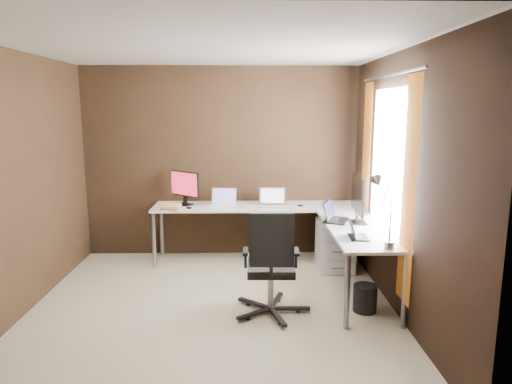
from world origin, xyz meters
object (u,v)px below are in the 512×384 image
(drawer_pedestal, at_px, (335,245))
(office_chair, at_px, (271,284))
(laptop_white, at_px, (223,202))
(laptop_silver, at_px, (272,202))
(laptop_black_big, at_px, (334,216))
(book_stack, at_px, (171,206))
(monitor_left, at_px, (185,186))
(monitor_right, at_px, (358,197))
(wastebasket, at_px, (365,298))
(laptop_black_small, at_px, (356,234))
(desk_lamp, at_px, (382,202))

(drawer_pedestal, xyz_separation_m, office_chair, (-0.86, -1.25, 0.00))
(laptop_white, height_order, laptop_silver, laptop_silver)
(laptop_black_big, height_order, book_stack, laptop_black_big)
(monitor_left, xyz_separation_m, laptop_black_big, (1.76, -0.89, -0.19))
(laptop_black_big, relative_size, book_stack, 1.53)
(laptop_white, bearing_deg, book_stack, -155.79)
(monitor_right, xyz_separation_m, wastebasket, (-0.05, -0.63, -0.89))
(drawer_pedestal, xyz_separation_m, wastebasket, (0.07, -1.20, -0.17))
(laptop_silver, xyz_separation_m, laptop_black_small, (0.73, -1.48, -0.01))
(laptop_white, distance_m, office_chair, 1.76)
(drawer_pedestal, height_order, laptop_black_big, laptop_black_big)
(monitor_right, xyz_separation_m, laptop_silver, (-0.87, 0.90, -0.24))
(laptop_silver, xyz_separation_m, laptop_black_big, (0.64, -0.80, 0.00))
(drawer_pedestal, bearing_deg, laptop_black_small, -91.51)
(laptop_silver, bearing_deg, office_chair, -90.86)
(laptop_white, relative_size, laptop_black_small, 1.29)
(laptop_white, relative_size, wastebasket, 1.28)
(monitor_right, distance_m, laptop_white, 1.78)
(drawer_pedestal, xyz_separation_m, desk_lamp, (0.12, -1.43, 0.84))
(laptop_white, height_order, office_chair, office_chair)
(monitor_right, xyz_separation_m, book_stack, (-2.13, 0.72, -0.26))
(wastebasket, bearing_deg, laptop_black_small, 156.00)
(laptop_silver, bearing_deg, laptop_black_small, -61.12)
(laptop_white, height_order, wastebasket, laptop_white)
(drawer_pedestal, distance_m, laptop_white, 1.51)
(laptop_white, relative_size, desk_lamp, 0.52)
(monitor_right, xyz_separation_m, laptop_black_big, (-0.24, 0.10, -0.24))
(monitor_right, xyz_separation_m, desk_lamp, (0.00, -0.86, 0.12))
(drawer_pedestal, xyz_separation_m, laptop_silver, (-0.76, 0.32, 0.48))
(book_stack, bearing_deg, laptop_white, 18.07)
(drawer_pedestal, bearing_deg, desk_lamp, -85.37)
(laptop_silver, distance_m, book_stack, 1.27)
(wastebasket, bearing_deg, drawer_pedestal, 93.33)
(monitor_right, xyz_separation_m, laptop_white, (-1.50, 0.93, -0.24))
(laptop_black_big, height_order, laptop_black_small, laptop_black_big)
(laptop_white, distance_m, laptop_silver, 0.63)
(monitor_right, bearing_deg, drawer_pedestal, 14.56)
(drawer_pedestal, xyz_separation_m, book_stack, (-2.02, 0.15, 0.46))
(drawer_pedestal, relative_size, monitor_right, 0.95)
(monitor_right, bearing_deg, office_chair, 128.16)
(laptop_black_big, bearing_deg, book_stack, 95.96)
(drawer_pedestal, height_order, monitor_left, monitor_left)
(monitor_left, distance_m, book_stack, 0.37)
(drawer_pedestal, relative_size, laptop_silver, 1.73)
(monitor_left, bearing_deg, desk_lamp, -3.31)
(laptop_white, xyz_separation_m, wastebasket, (1.46, -1.56, -0.64))
(monitor_right, bearing_deg, book_stack, 74.47)
(drawer_pedestal, height_order, wastebasket, drawer_pedestal)
(laptop_black_big, distance_m, wastebasket, 0.99)
(laptop_white, xyz_separation_m, laptop_silver, (0.63, -0.04, 0.00))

